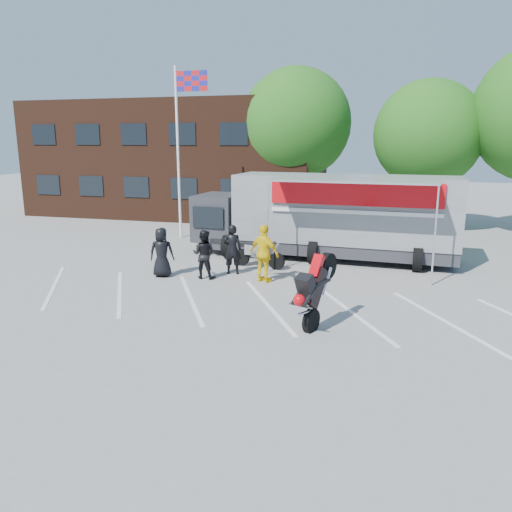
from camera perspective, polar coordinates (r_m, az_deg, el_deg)
The scene contains 13 objects.
ground at distance 13.61m, azimuth -0.50°, elevation -6.85°, with size 100.00×100.00×0.00m, color gray.
parking_bay_lines at distance 14.52m, azimuth 0.59°, elevation -5.53°, with size 18.00×5.00×0.01m, color white.
office_building at distance 33.21m, azimuth -8.72°, elevation 10.92°, with size 18.00×8.00×7.00m, color #3F2114.
flagpole at distance 24.36m, azimuth -8.42°, elevation 13.88°, with size 1.61×0.12×8.00m.
tree_left at distance 28.86m, azimuth 4.59°, elevation 14.84°, with size 6.12×6.12×8.64m.
tree_mid at distance 27.35m, azimuth 19.08°, elevation 12.99°, with size 5.44×5.44×7.68m.
transporter_truck at distance 20.29m, azimuth 8.50°, elevation -0.31°, with size 10.48×5.05×3.33m, color gray, non-canonical shape.
parked_motorcycle at distance 18.71m, azimuth 0.32°, elevation -1.30°, with size 0.70×2.11×1.10m, color silver, non-canonical shape.
stunt_bike_rider at distance 13.16m, azimuth 7.74°, elevation -7.68°, with size 0.84×1.78×2.09m, color black, non-canonical shape.
spectator_leather_a at distance 17.57m, azimuth -10.72°, elevation 0.42°, with size 0.85×0.55×1.73m, color black.
spectator_leather_b at distance 17.62m, azimuth -2.72°, elevation 0.76°, with size 0.65×0.43×1.78m, color black.
spectator_leather_c at distance 17.15m, azimuth -5.97°, elevation 0.20°, with size 0.82×0.64×1.68m, color black.
spectator_hivis at distance 16.56m, azimuth 0.94°, elevation 0.27°, with size 1.14×0.47×1.95m, color yellow.
Camera 1 is at (3.54, -12.30, 4.62)m, focal length 35.00 mm.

